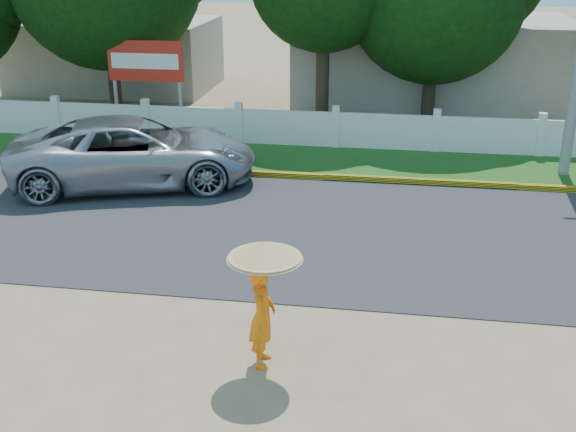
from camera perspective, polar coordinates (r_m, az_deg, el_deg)
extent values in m
plane|color=#9E8460|center=(11.98, -1.52, -9.27)|extent=(120.00, 120.00, 0.00)
cube|color=#38383A|center=(15.96, 1.41, -1.08)|extent=(60.00, 7.00, 0.02)
cube|color=#2D601E|center=(20.88, 3.35, 4.38)|extent=(60.00, 3.50, 0.03)
cube|color=yellow|center=(19.24, 2.83, 3.11)|extent=(40.00, 0.18, 0.16)
cube|color=silver|center=(22.12, 3.76, 6.79)|extent=(40.00, 0.10, 1.10)
cube|color=#B7AD99|center=(28.50, 11.31, 11.89)|extent=(10.00, 6.00, 3.20)
cube|color=#B7AD99|center=(31.82, -13.41, 12.32)|extent=(8.00, 5.00, 2.80)
imported|color=#A3A5AB|center=(19.07, -12.05, 4.97)|extent=(6.84, 4.65, 1.74)
imported|color=orange|center=(10.83, -2.05, -7.91)|extent=(0.43, 0.62, 1.62)
cylinder|color=gray|center=(10.53, -1.82, -4.96)|extent=(0.02, 0.02, 1.05)
cone|color=tan|center=(10.34, -1.85, -2.72)|extent=(1.11, 1.11, 0.27)
cylinder|color=gray|center=(24.81, -13.41, 8.93)|extent=(0.12, 0.12, 2.00)
cylinder|color=gray|center=(24.07, -8.50, 8.91)|extent=(0.12, 0.12, 2.00)
cube|color=red|center=(24.18, -11.21, 11.93)|extent=(2.50, 0.12, 1.30)
cube|color=silver|center=(24.13, -11.26, 11.91)|extent=(2.25, 0.02, 0.49)
cylinder|color=#473828|center=(24.52, 2.74, 11.19)|extent=(0.44, 0.44, 3.55)
cylinder|color=#473828|center=(25.13, 11.10, 10.12)|extent=(0.44, 0.44, 2.74)
cylinder|color=#473828|center=(27.03, -13.61, 11.08)|extent=(0.44, 0.44, 3.08)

